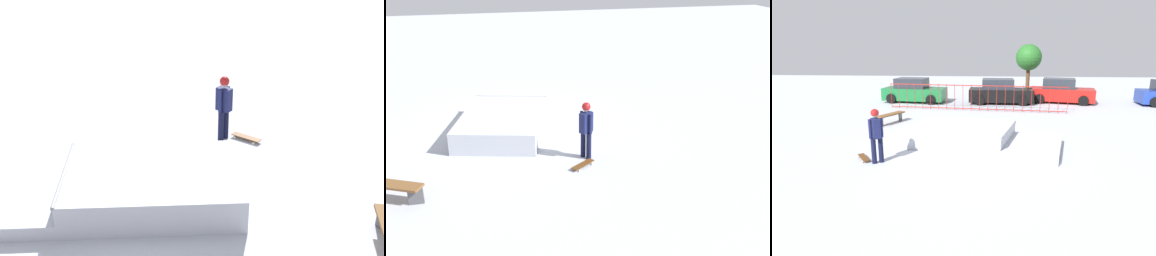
{
  "view_description": "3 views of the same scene",
  "coord_description": "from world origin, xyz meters",
  "views": [
    {
      "loc": [
        1.84,
        9.19,
        5.99
      ],
      "look_at": [
        -1.55,
        -1.12,
        0.9
      ],
      "focal_mm": 48.28,
      "sensor_mm": 36.0,
      "label": 1
    },
    {
      "loc": [
        -13.91,
        0.9,
        5.73
      ],
      "look_at": [
        -2.78,
        -1.79,
        1.0
      ],
      "focal_mm": 40.61,
      "sensor_mm": 36.0,
      "label": 2
    },
    {
      "loc": [
        0.69,
        -10.97,
        3.47
      ],
      "look_at": [
        -0.16,
        0.22,
        0.6
      ],
      "focal_mm": 28.87,
      "sensor_mm": 36.0,
      "label": 3
    }
  ],
  "objects": [
    {
      "name": "ground_plane",
      "position": [
        0.0,
        0.0,
        0.0
      ],
      "size": [
        60.0,
        60.0,
        0.0
      ],
      "primitive_type": "plane",
      "color": "#B2B7C1"
    },
    {
      "name": "park_bench",
      "position": [
        -3.9,
        3.17,
        0.36
      ],
      "size": [
        1.07,
        1.61,
        0.48
      ],
      "rotation": [
        0.0,
        0.0,
        1.11
      ],
      "color": "brown",
      "rests_on": "ground"
    },
    {
      "name": "skateboard",
      "position": [
        -3.27,
        -1.81,
        0.08
      ],
      "size": [
        0.63,
        0.77,
        0.09
      ],
      "rotation": [
        0.0,
        0.0,
        5.34
      ],
      "color": "#593314",
      "rests_on": "ground"
    },
    {
      "name": "skater",
      "position": [
        -2.71,
        -2.04,
        1.01
      ],
      "size": [
        0.39,
        0.44,
        1.73
      ],
      "rotation": [
        0.0,
        0.0,
        5.31
      ],
      "color": "black",
      "rests_on": "ground"
    },
    {
      "name": "skate_ramp",
      "position": [
        0.2,
        0.06,
        0.32
      ],
      "size": [
        5.89,
        3.91,
        0.74
      ],
      "rotation": [
        0.0,
        0.0,
        -0.26
      ],
      "color": "silver",
      "rests_on": "ground"
    }
  ]
}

